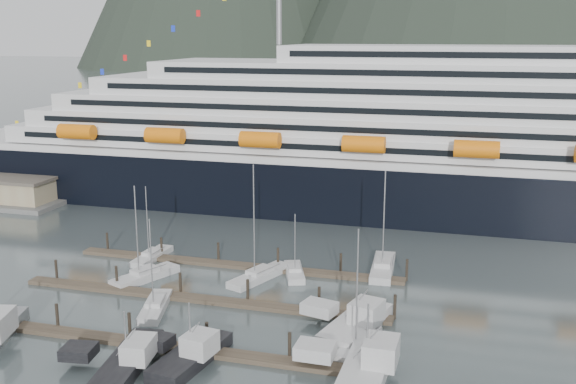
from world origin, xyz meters
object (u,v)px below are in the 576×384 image
at_px(trawler_e, 355,323).
at_px(trawler_d, 365,365).
at_px(cruise_ship, 494,150).
at_px(sailboat_c, 145,276).
at_px(sailboat_d, 260,276).
at_px(trawler_c, 125,360).
at_px(sailboat_e, 152,257).
at_px(sailboat_b, 155,307).
at_px(sailboat_g, 383,268).
at_px(sailboat_h, 358,345).
at_px(trawler_b, 190,354).
at_px(sailboat_f, 294,273).

bearing_deg(trawler_e, trawler_d, -149.60).
height_order(cruise_ship, sailboat_c, cruise_ship).
relative_size(sailboat_d, trawler_c, 1.22).
height_order(sailboat_c, sailboat_e, sailboat_c).
height_order(sailboat_d, trawler_e, sailboat_d).
bearing_deg(sailboat_e, sailboat_b, -149.46).
distance_m(sailboat_g, sailboat_h, 24.61).
distance_m(sailboat_d, sailboat_g, 17.35).
xyz_separation_m(trawler_c, trawler_e, (20.29, 14.73, 0.12)).
distance_m(trawler_b, trawler_e, 18.88).
height_order(trawler_c, trawler_e, trawler_e).
bearing_deg(sailboat_f, sailboat_e, 67.58).
height_order(sailboat_c, sailboat_h, sailboat_h).
height_order(trawler_b, trawler_c, trawler_b).
height_order(sailboat_f, trawler_d, sailboat_f).
xyz_separation_m(sailboat_c, trawler_c, (9.80, -22.92, 0.43)).
relative_size(sailboat_e, trawler_c, 0.87).
relative_size(trawler_c, trawler_e, 1.05).
xyz_separation_m(sailboat_b, sailboat_e, (-9.04, 16.95, -0.01)).
distance_m(sailboat_h, trawler_c, 23.86).
height_order(sailboat_e, sailboat_g, sailboat_g).
distance_m(sailboat_g, trawler_c, 40.61).
height_order(sailboat_f, trawler_b, sailboat_f).
height_order(cruise_ship, trawler_d, cruise_ship).
bearing_deg(trawler_e, sailboat_f, 50.64).
relative_size(trawler_c, trawler_d, 0.98).
xyz_separation_m(sailboat_d, sailboat_g, (15.55, 7.70, 0.00)).
xyz_separation_m(sailboat_f, sailboat_g, (11.43, 5.03, 0.06)).
relative_size(sailboat_f, sailboat_g, 0.62).
bearing_deg(trawler_b, sailboat_c, 46.03).
bearing_deg(sailboat_b, trawler_e, -102.81).
relative_size(sailboat_f, trawler_b, 0.82).
xyz_separation_m(sailboat_d, sailboat_e, (-17.79, 3.48, -0.04)).
xyz_separation_m(sailboat_e, sailboat_f, (21.91, -0.82, -0.01)).
distance_m(sailboat_b, sailboat_g, 32.22).
height_order(sailboat_c, trawler_b, sailboat_c).
bearing_deg(trawler_b, sailboat_g, -16.38).
relative_size(sailboat_f, trawler_e, 0.73).
bearing_deg(trawler_d, cruise_ship, -9.95).
xyz_separation_m(cruise_ship, trawler_e, (-14.89, -55.23, -11.06)).
height_order(sailboat_d, sailboat_g, sailboat_d).
height_order(cruise_ship, sailboat_f, cruise_ship).
bearing_deg(sailboat_d, trawler_c, -169.45).
height_order(trawler_b, trawler_e, trawler_e).
relative_size(trawler_b, trawler_d, 0.84).
height_order(sailboat_b, sailboat_e, sailboat_b).
distance_m(trawler_d, trawler_e, 9.85).
relative_size(sailboat_d, sailboat_f, 1.76).
height_order(sailboat_h, trawler_b, sailboat_h).
height_order(sailboat_f, sailboat_g, sailboat_g).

